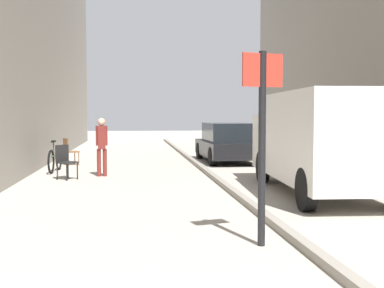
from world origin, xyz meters
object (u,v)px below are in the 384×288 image
at_px(delivery_van, 320,140).
at_px(pedestrian_main_foreground, 102,143).
at_px(cafe_chair_near_window, 69,150).
at_px(cafe_chair_by_doorway, 65,159).
at_px(bicycle_leaning, 55,159).
at_px(street_sign_post, 262,131).
at_px(parked_car, 227,143).

bearing_deg(delivery_van, pedestrian_main_foreground, 146.09).
height_order(pedestrian_main_foreground, delivery_van, delivery_van).
bearing_deg(cafe_chair_near_window, pedestrian_main_foreground, -4.80).
relative_size(pedestrian_main_foreground, cafe_chair_by_doorway, 1.77).
bearing_deg(bicycle_leaning, cafe_chair_near_window, 88.56).
relative_size(bicycle_leaning, cafe_chair_near_window, 1.88).
xyz_separation_m(delivery_van, street_sign_post, (-2.41, -4.07, 0.33)).
bearing_deg(cafe_chair_near_window, street_sign_post, -7.59).
bearing_deg(street_sign_post, delivery_van, -136.68).
bearing_deg(parked_car, delivery_van, -86.50).
bearing_deg(parked_car, pedestrian_main_foreground, -139.26).
relative_size(parked_car, cafe_chair_near_window, 4.50).
xyz_separation_m(street_sign_post, cafe_chair_by_doorway, (-3.53, 7.30, -1.00)).
xyz_separation_m(street_sign_post, bicycle_leaning, (-4.08, 9.17, -1.16)).
relative_size(pedestrian_main_foreground, cafe_chair_near_window, 1.77).
bearing_deg(cafe_chair_near_window, bicycle_leaning, -32.45).
height_order(parked_car, cafe_chair_near_window, parked_car).
xyz_separation_m(parked_car, street_sign_post, (-1.81, -11.78, 0.83)).
height_order(parked_car, bicycle_leaning, parked_car).
relative_size(parked_car, street_sign_post, 1.63).
xyz_separation_m(bicycle_leaning, cafe_chair_by_doorway, (0.55, -1.87, 0.17)).
bearing_deg(cafe_chair_near_window, delivery_van, 14.98).
bearing_deg(cafe_chair_by_doorway, parked_car, 171.07).
bearing_deg(pedestrian_main_foreground, cafe_chair_near_window, 109.04).
height_order(pedestrian_main_foreground, parked_car, pedestrian_main_foreground).
distance_m(street_sign_post, bicycle_leaning, 10.10).
height_order(cafe_chair_near_window, cafe_chair_by_doorway, same).
bearing_deg(cafe_chair_by_doorway, delivery_van, 102.59).
height_order(bicycle_leaning, cafe_chair_near_window, bicycle_leaning).
height_order(delivery_van, bicycle_leaning, delivery_van).
height_order(parked_car, street_sign_post, street_sign_post).
height_order(delivery_van, cafe_chair_by_doorway, delivery_van).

